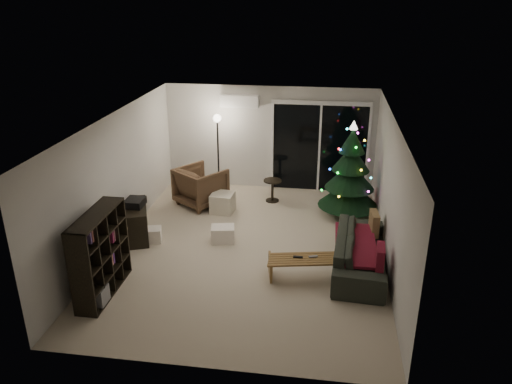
# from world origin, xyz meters

# --- Properties ---
(room) EXTENTS (6.50, 7.51, 2.60)m
(room) POSITION_xyz_m (0.46, 1.49, 1.02)
(room) COLOR beige
(room) RESTS_ON ground
(bookshelf) EXTENTS (0.86, 1.42, 1.39)m
(bookshelf) POSITION_xyz_m (-2.25, -1.76, 0.70)
(bookshelf) COLOR black
(bookshelf) RESTS_ON floor
(media_cabinet) EXTENTS (0.77, 1.15, 0.67)m
(media_cabinet) POSITION_xyz_m (-2.25, 0.17, 0.34)
(media_cabinet) COLOR black
(media_cabinet) RESTS_ON floor
(stereo) EXTENTS (0.34, 0.40, 0.14)m
(stereo) POSITION_xyz_m (-2.25, 0.17, 0.74)
(stereo) COLOR black
(stereo) RESTS_ON media_cabinet
(armchair) EXTENTS (1.33, 1.33, 0.88)m
(armchair) POSITION_xyz_m (-1.40, 1.95, 0.44)
(armchair) COLOR brown
(armchair) RESTS_ON floor
(ottoman) EXTENTS (0.51, 0.51, 0.43)m
(ottoman) POSITION_xyz_m (-0.83, 1.61, 0.21)
(ottoman) COLOR silver
(ottoman) RESTS_ON floor
(cardboard_box_a) EXTENTS (0.45, 0.38, 0.28)m
(cardboard_box_a) POSITION_xyz_m (-1.92, 0.03, 0.14)
(cardboard_box_a) COLOR white
(cardboard_box_a) RESTS_ON floor
(cardboard_box_b) EXTENTS (0.50, 0.41, 0.31)m
(cardboard_box_b) POSITION_xyz_m (-0.54, 0.24, 0.16)
(cardboard_box_b) COLOR white
(cardboard_box_b) RESTS_ON floor
(side_table) EXTENTS (0.52, 0.52, 0.52)m
(side_table) POSITION_xyz_m (0.18, 2.37, 0.26)
(side_table) COLOR black
(side_table) RESTS_ON floor
(floor_lamp) EXTENTS (0.30, 0.30, 1.86)m
(floor_lamp) POSITION_xyz_m (-1.15, 2.70, 0.93)
(floor_lamp) COLOR black
(floor_lamp) RESTS_ON floor
(sofa) EXTENTS (1.02, 2.27, 0.65)m
(sofa) POSITION_xyz_m (2.05, -0.41, 0.32)
(sofa) COLOR #2A3226
(sofa) RESTS_ON floor
(sofa_throw) EXTENTS (0.69, 1.59, 0.05)m
(sofa_throw) POSITION_xyz_m (1.95, -0.41, 0.47)
(sofa_throw) COLOR maroon
(sofa_throw) RESTS_ON sofa
(cushion_a) EXTENTS (0.16, 0.43, 0.42)m
(cushion_a) POSITION_xyz_m (2.30, 0.24, 0.58)
(cushion_a) COLOR #987048
(cushion_a) RESTS_ON sofa
(cushion_b) EXTENTS (0.16, 0.43, 0.42)m
(cushion_b) POSITION_xyz_m (2.30, -1.06, 0.58)
(cushion_b) COLOR maroon
(cushion_b) RESTS_ON sofa
(coffee_table) EXTENTS (1.35, 0.69, 0.41)m
(coffee_table) POSITION_xyz_m (1.14, -0.91, 0.20)
(coffee_table) COLOR brown
(coffee_table) RESTS_ON floor
(remote_a) EXTENTS (0.16, 0.05, 0.02)m
(remote_a) POSITION_xyz_m (0.99, -0.91, 0.42)
(remote_a) COLOR black
(remote_a) RESTS_ON coffee_table
(remote_b) EXTENTS (0.16, 0.09, 0.02)m
(remote_b) POSITION_xyz_m (1.24, -0.86, 0.42)
(remote_b) COLOR slate
(remote_b) RESTS_ON coffee_table
(christmas_tree) EXTENTS (1.71, 1.71, 2.10)m
(christmas_tree) POSITION_xyz_m (1.89, 1.81, 1.05)
(christmas_tree) COLOR #13391C
(christmas_tree) RESTS_ON floor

